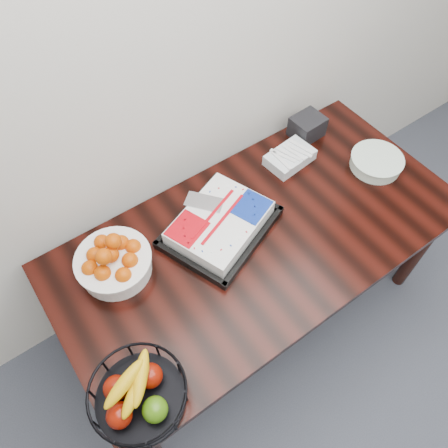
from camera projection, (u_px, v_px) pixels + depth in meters
table at (259, 245)px, 1.96m from camera, size 1.80×0.90×0.75m
cake_tray at (220, 224)px, 1.87m from camera, size 0.57×0.51×0.10m
tangerine_bowl at (113, 260)px, 1.72m from camera, size 0.31×0.31×0.19m
fruit_basket at (139, 394)px, 1.44m from camera, size 0.33×0.33×0.17m
plate_stack at (376, 162)px, 2.09m from camera, size 0.25×0.25×0.06m
fork_bag at (290, 157)px, 2.11m from camera, size 0.24×0.17×0.06m
napkin_box at (307, 127)px, 2.20m from camera, size 0.16×0.14×0.11m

